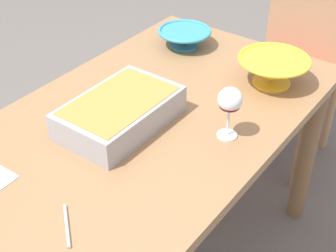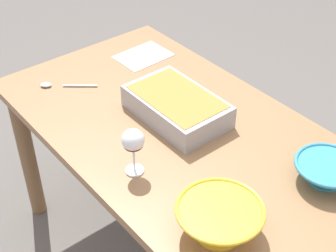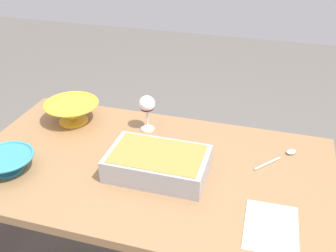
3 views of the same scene
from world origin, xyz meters
name	(u,v)px [view 3 (image 3 of 3)]	position (x,y,z in m)	size (l,w,h in m)	color
dining_table	(149,187)	(0.00, 0.00, 0.61)	(1.40, 0.79, 0.72)	olive
wine_glass	(147,106)	(0.09, -0.25, 0.84)	(0.07, 0.07, 0.16)	white
casserole_dish	(158,162)	(-0.05, 0.04, 0.77)	(0.37, 0.23, 0.09)	#99999E
mixing_bowl	(72,111)	(0.44, -0.22, 0.78)	(0.24, 0.24, 0.10)	yellow
small_bowl	(7,162)	(0.49, 0.18, 0.76)	(0.21, 0.21, 0.07)	teal
serving_spoon	(284,155)	(-0.50, -0.20, 0.73)	(0.16, 0.19, 0.01)	silver
napkin	(271,227)	(-0.48, 0.20, 0.73)	(0.16, 0.22, 0.00)	white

